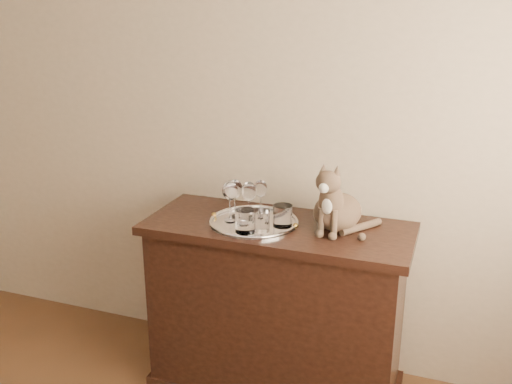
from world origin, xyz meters
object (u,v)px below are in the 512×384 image
cat (338,194)px  sideboard (277,308)px  tray (254,223)px  wine_glass_b (260,198)px  wine_glass_d (249,202)px  tumbler_a (261,221)px  wine_glass_a (235,199)px  wine_glass_c (230,201)px  tumbler_c (283,216)px  tumbler_b (246,221)px

cat → sideboard: bearing=-160.8°
tray → wine_glass_b: wine_glass_b is taller
wine_glass_d → tumbler_a: size_ratio=2.08×
sideboard → wine_glass_a: (-0.21, 0.00, 0.52)m
wine_glass_b → cat: size_ratio=0.53×
wine_glass_c → wine_glass_d: bearing=13.0°
tumbler_a → tumbler_c: 0.11m
wine_glass_a → tumbler_c: wine_glass_a is taller
wine_glass_a → sideboard: bearing=-0.6°
wine_glass_b → wine_glass_c: 0.15m
tray → tumbler_c: 0.14m
wine_glass_b → tumbler_b: wine_glass_b is taller
tumbler_a → tumbler_b: size_ratio=0.89×
wine_glass_c → cat: cat is taller
wine_glass_d → cat: bearing=10.3°
wine_glass_b → tumbler_c: wine_glass_b is taller
tumbler_a → tumbler_b: (-0.06, -0.04, 0.01)m
tumbler_c → wine_glass_a: bearing=172.7°
tray → wine_glass_a: size_ratio=2.22×
wine_glass_c → tumbler_b: bearing=-42.5°
wine_glass_b → tumbler_b: size_ratio=1.67×
wine_glass_b → wine_glass_c: wine_glass_c is taller
wine_glass_c → tray: bearing=8.0°
tumbler_c → cat: size_ratio=0.30×
wine_glass_b → tumbler_c: size_ratio=1.76×
tumbler_a → tray: bearing=127.0°
wine_glass_a → tumbler_c: bearing=-7.3°
wine_glass_c → tumbler_a: wine_glass_c is taller
wine_glass_c → wine_glass_d: 0.08m
tumbler_a → cat: cat is taller
tray → wine_glass_c: wine_glass_c is taller
tumbler_a → tumbler_c: tumbler_c is taller
wine_glass_b → tray: bearing=-87.4°
sideboard → wine_glass_b: bearing=146.7°
tray → wine_glass_c: size_ratio=2.14×
tray → tumbler_b: bearing=-87.1°
tumbler_b → tumbler_c: tumbler_b is taller
tumbler_c → cat: bearing=17.5°
tumbler_a → wine_glass_d: bearing=135.1°
wine_glass_d → tumbler_c: 0.16m
wine_glass_a → tray: bearing=-17.4°
tray → wine_glass_b: bearing=92.6°
cat → wine_glass_c: bearing=-159.7°
sideboard → cat: cat is taller
tray → tumbler_a: (0.06, -0.08, 0.05)m
wine_glass_a → tumbler_a: (0.16, -0.11, -0.05)m
wine_glass_a → tumbler_b: wine_glass_a is taller
tray → tumbler_a: 0.11m
cat → tumbler_b: bearing=-142.1°
cat → wine_glass_a: bearing=-165.3°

